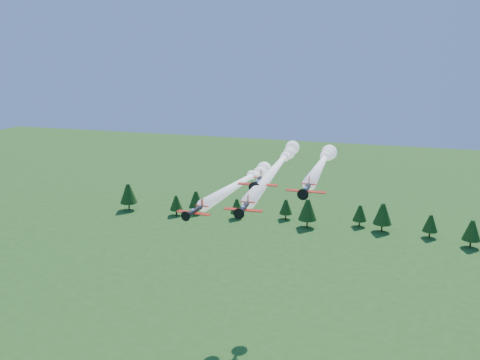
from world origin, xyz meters
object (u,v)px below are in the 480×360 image
(plane_lead, at_px, (277,166))
(plane_right, at_px, (322,162))
(plane_left, at_px, (243,181))
(plane_slot, at_px, (258,182))

(plane_lead, distance_m, plane_right, 10.39)
(plane_left, xyz_separation_m, plane_right, (18.03, 0.40, 5.56))
(plane_left, height_order, plane_right, plane_right)
(plane_lead, relative_size, plane_right, 1.44)
(plane_lead, bearing_deg, plane_slot, -92.11)
(plane_lead, bearing_deg, plane_left, -175.54)
(plane_lead, relative_size, plane_slot, 7.00)
(plane_slot, bearing_deg, plane_lead, 85.56)
(plane_slot, bearing_deg, plane_right, 55.11)
(plane_left, relative_size, plane_right, 1.05)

